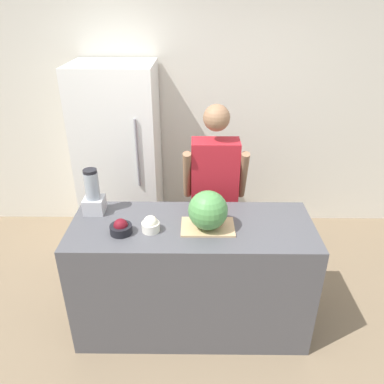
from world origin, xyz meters
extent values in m
plane|color=#7F6B51|center=(0.00, 0.00, 0.00)|extent=(14.00, 14.00, 0.00)
cube|color=silver|center=(0.00, 2.01, 1.30)|extent=(8.00, 0.06, 2.60)
cube|color=#4C4C51|center=(0.00, 0.34, 0.47)|extent=(1.77, 0.68, 0.95)
cube|color=white|center=(-0.75, 1.62, 0.94)|extent=(0.79, 0.68, 1.87)
cylinder|color=gray|center=(-0.51, 1.27, 1.12)|extent=(0.02, 0.02, 0.66)
cube|color=#333338|center=(0.19, 0.96, 0.40)|extent=(0.30, 0.18, 0.80)
cube|color=#B21E28|center=(0.19, 0.96, 1.08)|extent=(0.40, 0.22, 0.57)
sphere|color=#936B4C|center=(0.19, 0.96, 1.55)|extent=(0.22, 0.22, 0.22)
cylinder|color=#936B4C|center=(-0.05, 0.92, 1.07)|extent=(0.07, 0.23, 0.48)
cylinder|color=#936B4C|center=(0.42, 0.92, 1.07)|extent=(0.07, 0.23, 0.48)
cube|color=tan|center=(0.11, 0.30, 0.95)|extent=(0.38, 0.25, 0.01)
sphere|color=#4C8C47|center=(0.11, 0.29, 1.10)|extent=(0.28, 0.28, 0.28)
cylinder|color=black|center=(-0.49, 0.23, 0.98)|extent=(0.15, 0.15, 0.06)
sphere|color=maroon|center=(-0.49, 0.23, 1.01)|extent=(0.10, 0.10, 0.10)
cylinder|color=white|center=(-0.29, 0.26, 0.98)|extent=(0.13, 0.13, 0.07)
sphere|color=white|center=(-0.29, 0.26, 1.01)|extent=(0.10, 0.10, 0.10)
cube|color=#B7B7BC|center=(-0.74, 0.52, 1.01)|extent=(0.15, 0.15, 0.12)
cylinder|color=#99A3AD|center=(-0.74, 0.52, 1.17)|extent=(0.11, 0.11, 0.21)
cylinder|color=black|center=(-0.74, 0.52, 1.29)|extent=(0.10, 0.10, 0.02)
camera|label=1|loc=(0.02, -1.94, 2.41)|focal=35.00mm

